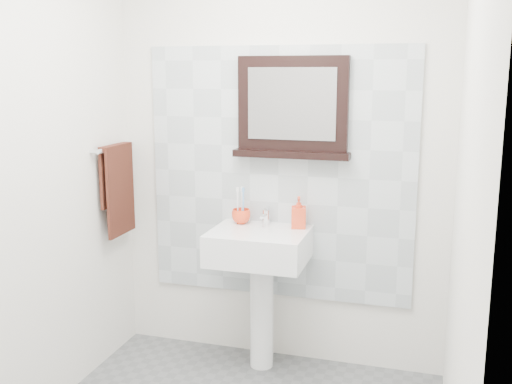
% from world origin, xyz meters
% --- Properties ---
extents(back_wall, '(2.00, 0.01, 2.50)m').
position_xyz_m(back_wall, '(0.00, 1.10, 1.25)').
color(back_wall, silver).
rests_on(back_wall, ground).
extents(front_wall, '(2.00, 0.01, 2.50)m').
position_xyz_m(front_wall, '(0.00, -1.10, 1.25)').
color(front_wall, silver).
rests_on(front_wall, ground).
extents(left_wall, '(0.01, 2.20, 2.50)m').
position_xyz_m(left_wall, '(-1.00, 0.00, 1.25)').
color(left_wall, silver).
rests_on(left_wall, ground).
extents(right_wall, '(0.01, 2.20, 2.50)m').
position_xyz_m(right_wall, '(1.00, 0.00, 1.25)').
color(right_wall, silver).
rests_on(right_wall, ground).
extents(splashback, '(1.60, 0.02, 1.50)m').
position_xyz_m(splashback, '(0.00, 1.09, 1.15)').
color(splashback, '#B6C0C6').
rests_on(splashback, back_wall).
extents(pedestal_sink, '(0.55, 0.44, 0.96)m').
position_xyz_m(pedestal_sink, '(-0.06, 0.87, 0.68)').
color(pedestal_sink, white).
rests_on(pedestal_sink, ground).
extents(toothbrush_cup, '(0.14, 0.14, 0.09)m').
position_xyz_m(toothbrush_cup, '(-0.20, 0.99, 0.90)').
color(toothbrush_cup, '#FC421D').
rests_on(toothbrush_cup, pedestal_sink).
extents(toothbrushes, '(0.05, 0.04, 0.21)m').
position_xyz_m(toothbrushes, '(-0.21, 0.99, 0.98)').
color(toothbrushes, white).
rests_on(toothbrushes, toothbrush_cup).
extents(soap_dispenser, '(0.10, 0.10, 0.18)m').
position_xyz_m(soap_dispenser, '(0.15, 0.99, 0.95)').
color(soap_dispenser, red).
rests_on(soap_dispenser, pedestal_sink).
extents(framed_mirror, '(0.68, 0.11, 0.58)m').
position_xyz_m(framed_mirror, '(0.09, 1.06, 1.54)').
color(framed_mirror, black).
rests_on(framed_mirror, back_wall).
extents(towel_bar, '(0.07, 0.40, 0.03)m').
position_xyz_m(towel_bar, '(-0.95, 0.85, 1.31)').
color(towel_bar, silver).
rests_on(towel_bar, left_wall).
extents(hand_towel, '(0.06, 0.30, 0.55)m').
position_xyz_m(hand_towel, '(-0.94, 0.85, 1.10)').
color(hand_towel, '#36160F').
rests_on(hand_towel, towel_bar).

